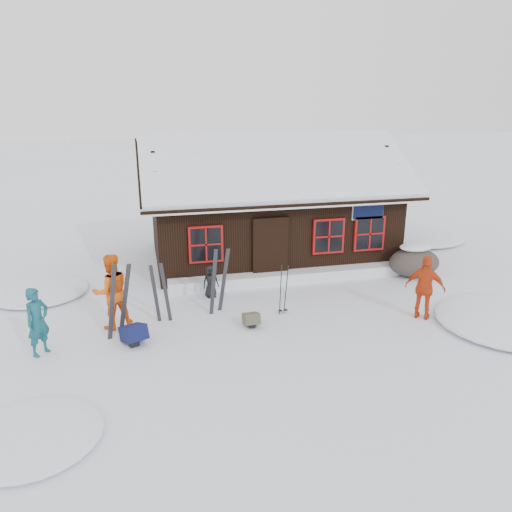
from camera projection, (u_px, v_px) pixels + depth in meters
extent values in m
plane|color=white|center=(261.00, 315.00, 13.30)|extent=(120.00, 120.00, 0.00)
cube|color=black|center=(268.00, 222.00, 17.88)|extent=(8.00, 5.00, 2.50)
cube|color=black|center=(280.00, 169.00, 15.87)|extent=(8.90, 3.14, 1.88)
cube|color=black|center=(259.00, 159.00, 18.61)|extent=(8.90, 3.14, 1.88)
cube|color=white|center=(280.00, 165.00, 15.83)|extent=(8.72, 3.07, 1.86)
cube|color=white|center=(259.00, 155.00, 18.56)|extent=(8.72, 3.07, 1.86)
cube|color=white|center=(269.00, 138.00, 16.97)|extent=(8.81, 0.22, 0.14)
cube|color=silver|center=(294.00, 206.00, 14.77)|extent=(8.90, 0.10, 0.20)
cube|color=black|center=(270.00, 251.00, 15.46)|extent=(1.00, 0.10, 2.00)
cube|color=black|center=(368.00, 209.00, 15.79)|extent=(1.00, 0.06, 0.60)
cube|color=maroon|center=(206.00, 244.00, 14.91)|extent=(1.04, 0.10, 1.14)
cube|color=black|center=(206.00, 245.00, 14.87)|extent=(0.90, 0.04, 1.00)
cube|color=maroon|center=(328.00, 236.00, 15.76)|extent=(1.04, 0.10, 1.14)
cube|color=black|center=(329.00, 236.00, 15.73)|extent=(0.90, 0.04, 1.00)
cube|color=maroon|center=(369.00, 233.00, 16.07)|extent=(1.04, 0.10, 1.14)
cube|color=black|center=(370.00, 234.00, 16.03)|extent=(0.90, 0.04, 1.00)
cube|color=white|center=(290.00, 276.00, 15.66)|extent=(7.60, 0.60, 0.35)
ellipsoid|color=white|center=(40.00, 293.00, 14.77)|extent=(2.80, 2.80, 0.34)
ellipsoid|color=white|center=(507.00, 324.00, 12.76)|extent=(3.60, 3.60, 0.43)
ellipsoid|color=white|center=(33.00, 439.00, 8.50)|extent=(2.40, 2.40, 0.29)
ellipsoid|color=white|center=(414.00, 237.00, 20.62)|extent=(4.00, 4.00, 0.48)
imported|color=#134F5D|center=(38.00, 322.00, 11.07)|extent=(0.67, 0.69, 1.59)
imported|color=orange|center=(112.00, 291.00, 12.33)|extent=(1.11, 0.97, 1.93)
imported|color=red|center=(425.00, 288.00, 12.87)|extent=(1.04, 0.96, 1.71)
imported|color=black|center=(211.00, 281.00, 14.38)|extent=(0.51, 0.39, 0.95)
ellipsoid|color=#4A413B|center=(414.00, 262.00, 16.08)|extent=(1.66, 1.25, 0.91)
ellipsoid|color=white|center=(415.00, 251.00, 15.96)|extent=(1.05, 0.76, 0.23)
cube|color=black|center=(112.00, 303.00, 11.87)|extent=(0.35, 0.30, 1.86)
cube|color=black|center=(125.00, 300.00, 12.02)|extent=(0.45, 0.11, 1.86)
cube|color=black|center=(155.00, 295.00, 12.67)|extent=(0.24, 0.14, 1.63)
cube|color=black|center=(166.00, 293.00, 12.76)|extent=(0.26, 0.09, 1.63)
cube|color=black|center=(214.00, 283.00, 13.22)|extent=(0.31, 0.23, 1.81)
cube|color=black|center=(224.00, 281.00, 13.36)|extent=(0.37, 0.11, 1.81)
cylinder|color=black|center=(281.00, 290.00, 13.21)|extent=(0.10, 0.12, 1.40)
cylinder|color=black|center=(286.00, 290.00, 13.25)|extent=(0.10, 0.12, 1.40)
cube|color=#0F1442|center=(134.00, 336.00, 11.75)|extent=(0.71, 0.79, 0.36)
cube|color=#4C4836|center=(251.00, 321.00, 12.64)|extent=(0.39, 0.51, 0.27)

